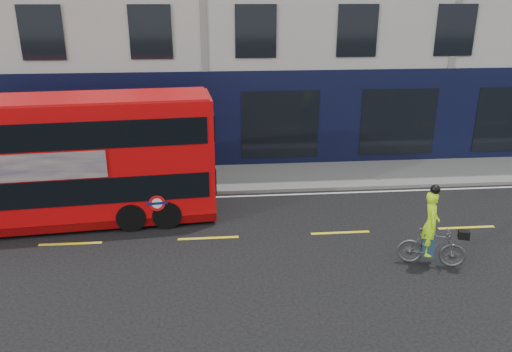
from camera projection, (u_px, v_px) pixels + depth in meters
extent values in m
plane|color=black|center=(208.00, 264.00, 13.41)|extent=(120.00, 120.00, 0.00)
cube|color=slate|center=(208.00, 179.00, 19.48)|extent=(60.00, 3.00, 0.12)
cube|color=slate|center=(208.00, 193.00, 18.08)|extent=(60.00, 0.12, 0.13)
cube|color=black|center=(207.00, 121.00, 20.21)|extent=(50.00, 0.08, 4.00)
cube|color=silver|center=(208.00, 197.00, 17.82)|extent=(58.00, 0.10, 0.01)
cube|color=red|center=(50.00, 157.00, 15.14)|extent=(9.99, 3.09, 3.53)
cube|color=#670405|center=(58.00, 214.00, 15.79)|extent=(9.99, 3.04, 0.27)
cube|color=black|center=(53.00, 181.00, 15.41)|extent=(9.60, 3.09, 0.80)
cube|color=black|center=(46.00, 128.00, 14.83)|extent=(9.60, 3.09, 0.80)
cube|color=#AA0B0D|center=(41.00, 99.00, 14.53)|extent=(9.79, 2.98, 0.07)
cube|color=black|center=(213.00, 172.00, 16.23)|extent=(0.22, 2.01, 0.80)
cube|color=black|center=(211.00, 121.00, 15.65)|extent=(0.22, 2.01, 0.80)
cube|color=tan|center=(7.00, 169.00, 13.91)|extent=(5.35, 0.51, 0.80)
cylinder|color=red|center=(157.00, 203.00, 15.03)|extent=(0.50, 0.06, 0.50)
cylinder|color=white|center=(157.00, 203.00, 15.03)|extent=(0.32, 0.05, 0.32)
cube|color=#0C1459|center=(157.00, 203.00, 15.02)|extent=(0.63, 0.07, 0.08)
cylinder|color=black|center=(167.00, 202.00, 16.29)|extent=(1.09, 2.35, 0.89)
cylinder|color=black|center=(133.00, 204.00, 16.11)|extent=(1.09, 2.35, 0.89)
imported|color=#4C4F51|center=(432.00, 247.00, 13.18)|extent=(1.83, 1.02, 1.06)
imported|color=#AAEA12|center=(431.00, 223.00, 12.97)|extent=(0.59, 0.73, 1.74)
cube|color=black|center=(464.00, 235.00, 12.87)|extent=(0.32, 0.29, 0.21)
cube|color=navy|center=(428.00, 243.00, 13.16)|extent=(0.39, 0.44, 0.68)
sphere|color=black|center=(435.00, 189.00, 12.64)|extent=(0.25, 0.25, 0.25)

